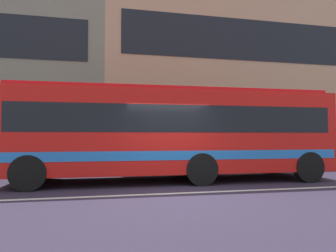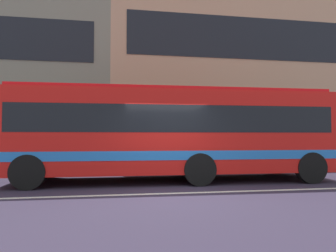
{
  "view_description": "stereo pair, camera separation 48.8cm",
  "coord_description": "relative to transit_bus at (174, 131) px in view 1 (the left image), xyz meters",
  "views": [
    {
      "loc": [
        -1.74,
        -7.43,
        1.5
      ],
      "look_at": [
        0.27,
        2.48,
        1.88
      ],
      "focal_mm": 30.57,
      "sensor_mm": 36.0,
      "label": 1
    },
    {
      "loc": [
        -1.26,
        -7.52,
        1.5
      ],
      "look_at": [
        0.27,
        2.48,
        1.88
      ],
      "focal_mm": 30.57,
      "sensor_mm": 36.0,
      "label": 2
    }
  ],
  "objects": [
    {
      "name": "transit_bus",
      "position": [
        0.0,
        0.0,
        0.0
      ],
      "size": [
        10.73,
        2.73,
        3.09
      ],
      "color": "red",
      "rests_on": "ground_plane"
    },
    {
      "name": "apartment_block_right",
      "position": [
        9.0,
        12.56,
        4.85
      ],
      "size": [
        22.95,
        11.45,
        13.12
      ],
      "color": "tan",
      "rests_on": "ground_plane"
    },
    {
      "name": "hedge_row_far",
      "position": [
        1.94,
        3.45,
        -1.18
      ],
      "size": [
        19.6,
        1.1,
        1.05
      ],
      "primitive_type": "cube",
      "color": "#25521F",
      "rests_on": "ground_plane"
    },
    {
      "name": "ground_plane",
      "position": [
        -0.4,
        -2.17,
        -1.71
      ],
      "size": [
        160.0,
        160.0,
        0.0
      ],
      "primitive_type": "plane",
      "color": "#31293E"
    },
    {
      "name": "lane_centre_line",
      "position": [
        -0.4,
        -2.17,
        -1.7
      ],
      "size": [
        60.0,
        0.16,
        0.01
      ],
      "primitive_type": "cube",
      "color": "silver",
      "rests_on": "ground_plane"
    }
  ]
}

